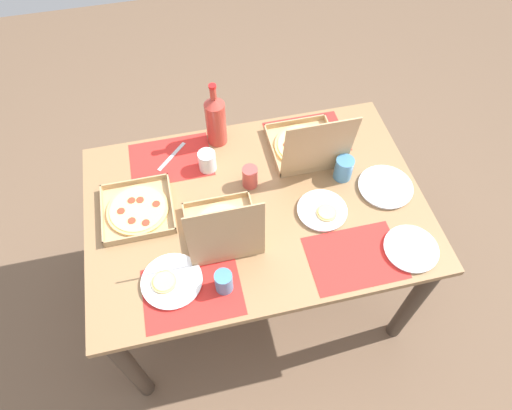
{
  "coord_description": "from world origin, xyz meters",
  "views": [
    {
      "loc": [
        0.24,
        1.04,
        2.32
      ],
      "look_at": [
        0.0,
        0.0,
        0.78
      ],
      "focal_mm": 31.64,
      "sensor_mm": 36.0,
      "label": 1
    }
  ],
  "objects": [
    {
      "name": "cup_clear_right",
      "position": [
        -0.4,
        -0.06,
        0.83
      ],
      "size": [
        0.08,
        0.08,
        0.11
      ],
      "primitive_type": "cylinder",
      "color": "teal",
      "rests_on": "dining_table"
    },
    {
      "name": "fork_by_far_left",
      "position": [
        0.31,
        -0.34,
        0.78
      ],
      "size": [
        0.14,
        0.15,
        0.0
      ],
      "primitive_type": "cube",
      "rotation": [
        0.0,
        0.0,
        0.81
      ],
      "color": "#B7B7BC",
      "rests_on": "dining_table"
    },
    {
      "name": "placemat_far_right",
      "position": [
        0.32,
        0.33,
        0.78
      ],
      "size": [
        0.36,
        0.26,
        0.0
      ],
      "primitive_type": "cube",
      "color": "red",
      "rests_on": "dining_table"
    },
    {
      "name": "cup_clear_left",
      "position": [
        0.16,
        -0.24,
        0.83
      ],
      "size": [
        0.08,
        0.08,
        0.1
      ],
      "primitive_type": "cylinder",
      "color": "silver",
      "rests_on": "dining_table"
    },
    {
      "name": "placemat_near_right",
      "position": [
        0.32,
        -0.33,
        0.78
      ],
      "size": [
        0.36,
        0.26,
        0.0
      ],
      "primitive_type": "cube",
      "color": "red",
      "rests_on": "dining_table"
    },
    {
      "name": "cup_dark",
      "position": [
        0.0,
        -0.11,
        0.83
      ],
      "size": [
        0.07,
        0.07,
        0.1
      ],
      "primitive_type": "cylinder",
      "color": "#BF4742",
      "rests_on": "dining_table"
    },
    {
      "name": "plate_near_right",
      "position": [
        -0.26,
        0.1,
        0.79
      ],
      "size": [
        0.21,
        0.21,
        0.03
      ],
      "color": "white",
      "rests_on": "dining_table"
    },
    {
      "name": "pizza_box_corner_left",
      "position": [
        -0.28,
        -0.22,
        0.83
      ],
      "size": [
        0.3,
        0.34,
        0.33
      ],
      "color": "tan",
      "rests_on": "dining_table"
    },
    {
      "name": "placemat_far_left",
      "position": [
        -0.32,
        0.33,
        0.78
      ],
      "size": [
        0.36,
        0.26,
        0.0
      ],
      "primitive_type": "cube",
      "color": "red",
      "rests_on": "dining_table"
    },
    {
      "name": "cup_red",
      "position": [
        0.2,
        0.34,
        0.83
      ],
      "size": [
        0.07,
        0.07,
        0.1
      ],
      "primitive_type": "cylinder",
      "color": "teal",
      "rests_on": "dining_table"
    },
    {
      "name": "plate_middle",
      "position": [
        -0.54,
        0.34,
        0.79
      ],
      "size": [
        0.21,
        0.21,
        0.02
      ],
      "color": "white",
      "rests_on": "dining_table"
    },
    {
      "name": "placemat_near_left",
      "position": [
        -0.32,
        -0.33,
        0.78
      ],
      "size": [
        0.36,
        0.26,
        0.0
      ],
      "primitive_type": "cube",
      "color": "red",
      "rests_on": "dining_table"
    },
    {
      "name": "pizza_box_edge_far",
      "position": [
        0.48,
        -0.08,
        0.79
      ],
      "size": [
        0.29,
        0.29,
        0.04
      ],
      "color": "tan",
      "rests_on": "dining_table"
    },
    {
      "name": "plate_far_left",
      "position": [
        -0.56,
        0.04,
        0.79
      ],
      "size": [
        0.23,
        0.23,
        0.02
      ],
      "color": "white",
      "rests_on": "dining_table"
    },
    {
      "name": "soda_bottle",
      "position": [
        0.09,
        -0.39,
        0.91
      ],
      "size": [
        0.09,
        0.09,
        0.32
      ],
      "color": "#B2382D",
      "rests_on": "dining_table"
    },
    {
      "name": "pizza_box_center",
      "position": [
        0.16,
        0.12,
        0.83
      ],
      "size": [
        0.28,
        0.28,
        0.32
      ],
      "color": "tan",
      "rests_on": "dining_table"
    },
    {
      "name": "ground_plane",
      "position": [
        0.0,
        0.0,
        0.0
      ],
      "size": [
        6.0,
        6.0,
        0.0
      ],
      "primitive_type": "plane",
      "color": "brown"
    },
    {
      "name": "dining_table",
      "position": [
        0.0,
        0.0,
        0.66
      ],
      "size": [
        1.4,
        0.95,
        0.78
      ],
      "color": "#3F3328",
      "rests_on": "ground_plane"
    },
    {
      "name": "plate_near_left",
      "position": [
        0.39,
        0.27,
        0.79
      ],
      "size": [
        0.23,
        0.23,
        0.03
      ],
      "color": "white",
      "rests_on": "dining_table"
    }
  ]
}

